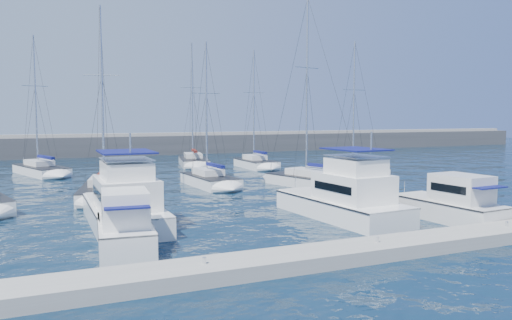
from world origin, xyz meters
name	(u,v)px	position (x,y,z in m)	size (l,w,h in m)	color
ground	(271,212)	(0.00, 0.00, 0.00)	(220.00, 220.00, 0.00)	black
breakwater	(131,148)	(0.00, 52.00, 1.05)	(160.00, 6.00, 4.45)	#424244
dock	(377,249)	(0.00, -11.00, 0.30)	(40.00, 2.20, 0.60)	gray
dock_cleat_near_port	(204,260)	(-8.00, -11.00, 0.72)	(0.16, 0.16, 0.25)	silver
dock_cleat_centre	(378,239)	(0.00, -11.00, 0.72)	(0.16, 0.16, 0.25)	silver
dock_cleat_near_stbd	(507,224)	(8.00, -11.00, 0.72)	(0.16, 0.16, 0.25)	silver
motor_yacht_port_outer	(125,229)	(-10.04, -5.32, 0.94)	(2.96, 6.05, 3.20)	white
motor_yacht_port_inner	(125,206)	(-9.28, -0.46, 1.13)	(3.68, 9.73, 4.69)	white
motor_yacht_stbd_inner	(345,200)	(3.21, -3.67, 1.13)	(4.31, 9.61, 4.69)	white
motor_yacht_stbd_outer	(453,205)	(8.61, -6.80, 0.94)	(3.11, 6.82, 3.20)	silver
sailboat_mid_b	(104,191)	(-9.18, 10.29, 0.52)	(4.82, 9.47, 14.83)	silver
sailboat_mid_c	(210,180)	(0.16, 12.89, 0.51)	(3.44, 7.65, 12.99)	white
sailboat_mid_d	(313,181)	(8.19, 8.67, 0.53)	(5.52, 9.95, 16.62)	silver
sailboat_mid_e	(356,170)	(16.71, 14.44, 0.53)	(3.11, 7.20, 14.19)	white
sailboat_back_a	(41,170)	(-13.43, 28.15, 0.52)	(5.80, 9.38, 14.92)	white
sailboat_back_b	(193,161)	(4.07, 31.16, 0.52)	(4.76, 9.10, 15.58)	silver
sailboat_back_c	(256,163)	(10.11, 25.50, 0.53)	(3.10, 7.18, 14.31)	white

